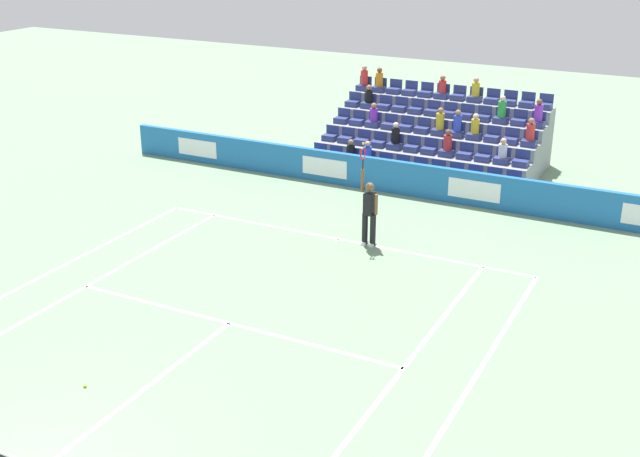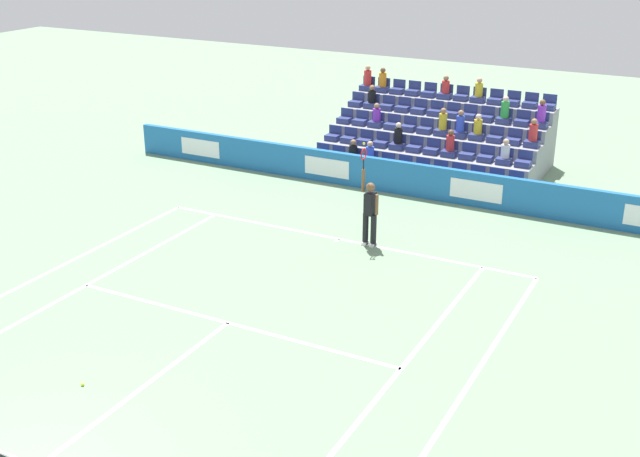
# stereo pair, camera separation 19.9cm
# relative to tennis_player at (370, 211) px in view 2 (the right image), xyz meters

# --- Properties ---
(line_baseline) EXTENTS (10.97, 0.10, 0.01)m
(line_baseline) POSITION_rel_tennis_player_xyz_m (0.91, 0.01, -0.99)
(line_baseline) COLOR white
(line_baseline) RESTS_ON ground
(line_service) EXTENTS (8.23, 0.10, 0.01)m
(line_service) POSITION_rel_tennis_player_xyz_m (0.91, 5.50, -0.99)
(line_service) COLOR white
(line_service) RESTS_ON ground
(line_centre_service) EXTENTS (0.10, 6.40, 0.01)m
(line_centre_service) POSITION_rel_tennis_player_xyz_m (0.91, 8.70, -0.99)
(line_centre_service) COLOR white
(line_centre_service) RESTS_ON ground
(line_singles_sideline_left) EXTENTS (0.10, 11.89, 0.01)m
(line_singles_sideline_left) POSITION_rel_tennis_player_xyz_m (5.03, 5.95, -0.99)
(line_singles_sideline_left) COLOR white
(line_singles_sideline_left) RESTS_ON ground
(line_singles_sideline_right) EXTENTS (0.10, 11.89, 0.01)m
(line_singles_sideline_right) POSITION_rel_tennis_player_xyz_m (-3.20, 5.95, -0.99)
(line_singles_sideline_right) COLOR white
(line_singles_sideline_right) RESTS_ON ground
(line_doubles_sideline_left) EXTENTS (0.10, 11.89, 0.01)m
(line_doubles_sideline_left) POSITION_rel_tennis_player_xyz_m (6.40, 5.95, -0.99)
(line_doubles_sideline_left) COLOR white
(line_doubles_sideline_left) RESTS_ON ground
(line_doubles_sideline_right) EXTENTS (0.10, 11.89, 0.01)m
(line_doubles_sideline_right) POSITION_rel_tennis_player_xyz_m (-4.57, 5.95, -0.99)
(line_doubles_sideline_right) COLOR white
(line_doubles_sideline_right) RESTS_ON ground
(line_centre_mark) EXTENTS (0.10, 0.20, 0.01)m
(line_centre_mark) POSITION_rel_tennis_player_xyz_m (0.91, 0.11, -0.99)
(line_centre_mark) COLOR white
(line_centre_mark) RESTS_ON ground
(sponsor_barrier) EXTENTS (20.43, 0.22, 1.08)m
(sponsor_barrier) POSITION_rel_tennis_player_xyz_m (0.91, -4.33, -0.45)
(sponsor_barrier) COLOR #1E66AD
(sponsor_barrier) RESTS_ON ground
(tennis_player) EXTENTS (0.53, 0.37, 2.85)m
(tennis_player) POSITION_rel_tennis_player_xyz_m (0.00, 0.00, 0.00)
(tennis_player) COLOR black
(tennis_player) RESTS_ON ground
(stadium_stand) EXTENTS (7.44, 4.75, 3.05)m
(stadium_stand) POSITION_rel_tennis_player_xyz_m (0.91, -7.90, -0.17)
(stadium_stand) COLOR gray
(stadium_stand) RESTS_ON ground
(loose_tennis_ball) EXTENTS (0.07, 0.07, 0.07)m
(loose_tennis_ball) POSITION_rel_tennis_player_xyz_m (1.97, 8.90, -0.96)
(loose_tennis_ball) COLOR #D1E533
(loose_tennis_ball) RESTS_ON ground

